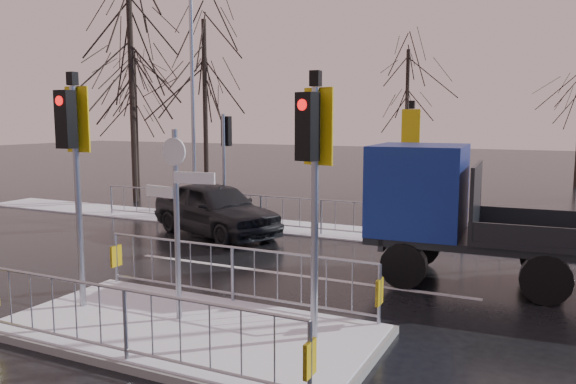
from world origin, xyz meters
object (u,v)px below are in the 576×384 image
at_px(traffic_island, 187,310).
at_px(car_far_lane, 216,209).
at_px(street_lamp_left, 194,87).
at_px(flatbed_truck, 461,210).

xyz_separation_m(traffic_island, car_far_lane, (-3.79, 6.68, 0.39)).
relative_size(traffic_island, street_lamp_left, 0.73).
height_order(flatbed_truck, street_lamp_left, street_lamp_left).
height_order(car_far_lane, flatbed_truck, flatbed_truck).
bearing_deg(traffic_island, car_far_lane, 119.54).
distance_m(traffic_island, flatbed_truck, 6.09).
xyz_separation_m(flatbed_truck, street_lamp_left, (-9.80, 4.56, 2.98)).
bearing_deg(traffic_island, street_lamp_left, 124.07).
distance_m(car_far_lane, flatbed_truck, 7.42).
height_order(traffic_island, car_far_lane, traffic_island).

